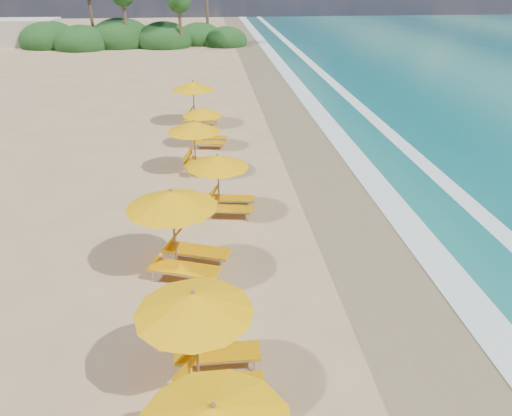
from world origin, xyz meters
The scene contains 11 objects.
ground centered at (0.00, 0.00, 0.00)m, with size 160.00×160.00×0.00m, color tan.
wet_sand centered at (4.00, 0.00, 0.01)m, with size 4.00×160.00×0.01m, color #8D7B54.
surf_foam centered at (6.70, 0.00, 0.03)m, with size 4.00×160.00×0.01m.
station_2 centered at (-1.69, -6.13, 1.41)m, with size 2.70×2.49×2.51m.
station_3 centered at (-2.37, -1.58, 1.51)m, with size 3.45×3.38×2.69m.
station_4 centered at (-0.98, 2.21, 1.29)m, with size 2.72×2.58×2.31m.
station_5 centered at (-1.89, 6.36, 1.33)m, with size 2.77×2.62×2.38m.
station_6 centered at (-1.54, 9.76, 1.15)m, with size 2.47×2.36×2.06m.
station_7 centered at (-2.01, 13.76, 1.42)m, with size 2.93×2.76×2.54m.
treeline centered at (-9.94, 45.51, 1.00)m, with size 25.80×8.80×9.74m.
beach_building centered at (-22.00, 48.00, 1.40)m, with size 7.00×5.00×2.80m, color beige.
Camera 1 is at (-1.42, -14.14, 8.27)m, focal length 34.17 mm.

